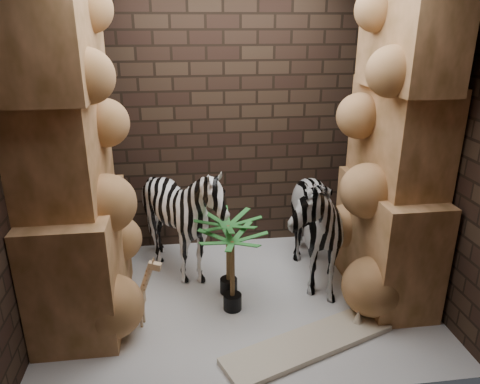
{
  "coord_description": "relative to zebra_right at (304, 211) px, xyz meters",
  "views": [
    {
      "loc": [
        -0.49,
        -3.69,
        2.52
      ],
      "look_at": [
        0.03,
        0.15,
        1.05
      ],
      "focal_mm": 33.97,
      "sensor_mm": 36.0,
      "label": 1
    }
  ],
  "objects": [
    {
      "name": "floor",
      "position": [
        -0.69,
        -0.33,
        -0.75
      ],
      "size": [
        3.5,
        3.5,
        0.0
      ],
      "primitive_type": "plane",
      "color": "silver",
      "rests_on": "ground"
    },
    {
      "name": "wall_back",
      "position": [
        -0.69,
        0.92,
        0.75
      ],
      "size": [
        3.5,
        0.0,
        3.5
      ],
      "primitive_type": "plane",
      "rotation": [
        1.57,
        0.0,
        0.0
      ],
      "color": "#33251A",
      "rests_on": "ground"
    },
    {
      "name": "wall_front",
      "position": [
        -0.69,
        -1.58,
        0.75
      ],
      "size": [
        3.5,
        0.0,
        3.5
      ],
      "primitive_type": "plane",
      "rotation": [
        -1.57,
        0.0,
        0.0
      ],
      "color": "#33251A",
      "rests_on": "ground"
    },
    {
      "name": "wall_left",
      "position": [
        -2.44,
        -0.33,
        0.75
      ],
      "size": [
        0.0,
        3.0,
        3.0
      ],
      "primitive_type": "plane",
      "rotation": [
        1.57,
        0.0,
        1.57
      ],
      "color": "#33251A",
      "rests_on": "ground"
    },
    {
      "name": "wall_right",
      "position": [
        1.06,
        -0.33,
        0.75
      ],
      "size": [
        0.0,
        3.0,
        3.0
      ],
      "primitive_type": "plane",
      "rotation": [
        1.57,
        0.0,
        -1.57
      ],
      "color": "#33251A",
      "rests_on": "ground"
    },
    {
      "name": "rock_pillar_left",
      "position": [
        -2.09,
        -0.33,
        0.75
      ],
      "size": [
        0.68,
        1.3,
        3.0
      ],
      "primitive_type": null,
      "color": "#E2A36D",
      "rests_on": "floor"
    },
    {
      "name": "rock_pillar_right",
      "position": [
        0.73,
        -0.33,
        0.75
      ],
      "size": [
        0.58,
        1.25,
        3.0
      ],
      "primitive_type": null,
      "color": "#E2A36D",
      "rests_on": "floor"
    },
    {
      "name": "zebra_right",
      "position": [
        0.0,
        0.0,
        0.0
      ],
      "size": [
        0.69,
        1.27,
        1.5
      ],
      "primitive_type": "imported",
      "rotation": [
        0.0,
        0.0,
        0.0
      ],
      "color": "white",
      "rests_on": "floor"
    },
    {
      "name": "zebra_left",
      "position": [
        -1.19,
        0.19,
        -0.16
      ],
      "size": [
        1.28,
        1.48,
        1.17
      ],
      "primitive_type": "imported",
      "rotation": [
        0.0,
        0.0,
        -0.2
      ],
      "color": "white",
      "rests_on": "floor"
    },
    {
      "name": "giraffe_toy",
      "position": [
        -1.67,
        -0.57,
        -0.41
      ],
      "size": [
        0.37,
        0.19,
        0.68
      ],
      "primitive_type": null,
      "rotation": [
        0.0,
        0.0,
        -0.22
      ],
      "color": "#D2AE85",
      "rests_on": "floor"
    },
    {
      "name": "palm_front",
      "position": [
        -0.78,
        -0.19,
        -0.34
      ],
      "size": [
        0.36,
        0.36,
        0.82
      ],
      "primitive_type": null,
      "color": "#1E5F23",
      "rests_on": "floor"
    },
    {
      "name": "palm_back",
      "position": [
        -0.77,
        -0.46,
        -0.35
      ],
      "size": [
        0.36,
        0.36,
        0.8
      ],
      "primitive_type": null,
      "color": "#1E5F23",
      "rests_on": "floor"
    },
    {
      "name": "surfboard",
      "position": [
        -0.21,
        -1.07,
        -0.73
      ],
      "size": [
        1.54,
        0.88,
        0.05
      ],
      "primitive_type": "cube",
      "rotation": [
        0.0,
        0.0,
        0.37
      ],
      "color": "beige",
      "rests_on": "floor"
    }
  ]
}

